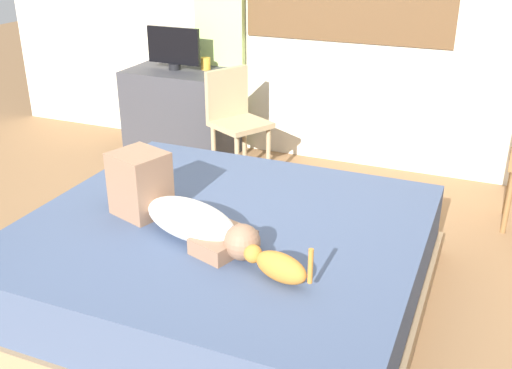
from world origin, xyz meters
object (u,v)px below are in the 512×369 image
(person_lying, at_px, (177,209))
(chair_by_desk, at_px, (235,116))
(cat, at_px, (278,265))
(desk, at_px, (183,113))
(tv_monitor, at_px, (174,48))
(bed, at_px, (224,261))
(cup, at_px, (206,64))

(person_lying, bearing_deg, chair_by_desk, 105.14)
(cat, distance_m, desk, 2.84)
(person_lying, distance_m, tv_monitor, 2.34)
(cat, xyz_separation_m, tv_monitor, (-1.78, 2.25, 0.40))
(cat, xyz_separation_m, chair_by_desk, (-1.09, 1.93, -0.02))
(person_lying, xyz_separation_m, desk, (-1.10, 2.01, -0.20))
(chair_by_desk, bearing_deg, desk, 153.85)
(person_lying, relative_size, tv_monitor, 1.94)
(bed, height_order, cat, cat)
(bed, distance_m, cup, 2.31)
(person_lying, relative_size, desk, 1.03)
(person_lying, relative_size, cup, 9.41)
(cup, height_order, chair_by_desk, chair_by_desk)
(cup, bearing_deg, chair_by_desk, -42.48)
(cat, bearing_deg, person_lying, 159.33)
(person_lying, distance_m, cat, 0.67)
(bed, bearing_deg, cup, 119.15)
(person_lying, xyz_separation_m, chair_by_desk, (-0.46, 1.69, -0.06))
(person_lying, distance_m, cup, 2.31)
(desk, relative_size, chair_by_desk, 1.05)
(bed, xyz_separation_m, cat, (0.45, -0.39, 0.30))
(bed, relative_size, cup, 20.86)
(chair_by_desk, bearing_deg, tv_monitor, 155.62)
(person_lying, height_order, tv_monitor, tv_monitor)
(bed, relative_size, chair_by_desk, 2.40)
(person_lying, height_order, cup, cup)
(desk, xyz_separation_m, cup, (0.19, 0.10, 0.42))
(bed, height_order, cup, cup)
(bed, xyz_separation_m, person_lying, (-0.18, -0.15, 0.35))
(bed, relative_size, tv_monitor, 4.29)
(cat, distance_m, chair_by_desk, 2.22)
(desk, distance_m, cup, 0.47)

